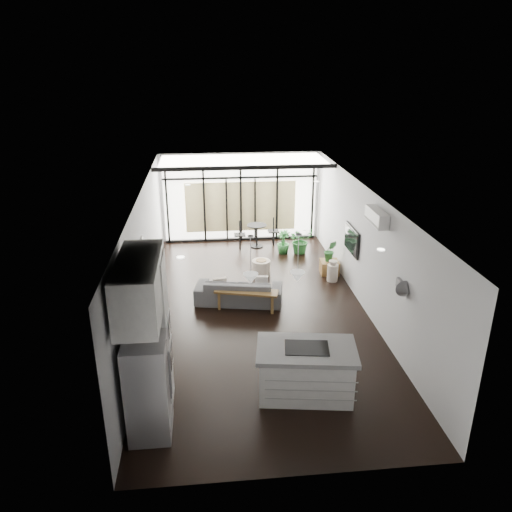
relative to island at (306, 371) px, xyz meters
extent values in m
cube|color=black|center=(-0.50, 3.17, -0.46)|extent=(5.00, 10.00, 0.00)
cube|color=silver|center=(-0.50, 3.17, 2.34)|extent=(5.00, 10.00, 0.00)
cube|color=silver|center=(-3.00, 3.17, 0.94)|extent=(0.02, 10.00, 2.80)
cube|color=silver|center=(2.00, 3.17, 0.94)|extent=(0.02, 10.00, 2.80)
cube|color=silver|center=(-0.50, 8.17, 0.94)|extent=(5.00, 0.02, 2.80)
cube|color=silver|center=(-0.50, -1.83, 0.94)|extent=(5.00, 0.02, 2.80)
cube|color=black|center=(-0.50, 8.05, 0.94)|extent=(5.00, 0.20, 2.80)
cube|color=silver|center=(-0.50, 7.17, 2.31)|extent=(4.70, 1.90, 0.06)
cube|color=#EDE296|center=(-0.50, 8.12, 0.64)|extent=(3.50, 0.02, 1.60)
cube|color=silver|center=(0.00, 0.00, 0.00)|extent=(1.82, 1.24, 0.92)
cube|color=black|center=(0.00, 0.00, 0.47)|extent=(0.81, 0.60, 0.01)
cube|color=#99989D|center=(-2.59, -0.68, 0.36)|extent=(0.64, 0.79, 1.64)
cube|color=silver|center=(-2.63, 0.02, 0.88)|extent=(0.69, 0.73, 2.68)
cube|color=silver|center=(-2.62, -0.33, 1.89)|extent=(0.62, 1.75, 0.86)
cone|color=silver|center=(-0.90, 0.52, 1.56)|extent=(0.26, 0.26, 0.18)
cone|color=silver|center=(-0.10, 0.52, 1.56)|extent=(0.26, 0.26, 0.18)
imported|color=#47484A|center=(-0.89, 3.67, -0.06)|extent=(2.14, 0.98, 0.81)
cube|color=brown|center=(-0.75, 3.28, -0.23)|extent=(1.51, 0.74, 0.47)
cylinder|color=beige|center=(-0.17, 5.25, -0.26)|extent=(0.64, 0.64, 0.40)
cube|color=brown|center=(1.68, 5.12, -0.28)|extent=(0.51, 0.51, 0.36)
imported|color=#28692E|center=(1.19, 6.74, -0.14)|extent=(0.94, 1.00, 0.63)
imported|color=#28692E|center=(0.67, 6.76, -0.26)|extent=(0.66, 0.81, 0.40)
imported|color=#28692E|center=(1.68, 5.12, 0.04)|extent=(0.38, 0.63, 0.27)
cylinder|color=beige|center=(1.65, 4.64, -0.18)|extent=(0.32, 0.32, 0.57)
cube|color=black|center=(-0.06, 7.40, -0.06)|extent=(1.77, 1.01, 0.80)
cube|color=black|center=(1.96, 4.17, 0.84)|extent=(0.05, 1.10, 0.65)
cube|color=white|center=(1.88, 2.37, 1.99)|extent=(0.22, 0.90, 0.30)
cube|color=black|center=(-2.97, 2.67, 1.09)|extent=(0.04, 0.70, 0.90)
camera|label=1|loc=(-1.61, -7.12, 5.01)|focal=35.00mm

